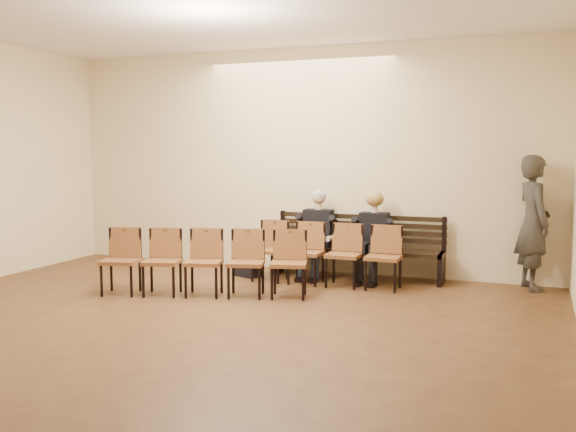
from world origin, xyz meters
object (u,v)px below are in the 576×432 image
at_px(passerby, 534,212).
at_px(chair_row_front, 325,254).
at_px(seated_man, 316,235).
at_px(bag, 248,268).
at_px(bench, 356,263).
at_px(seated_woman, 372,240).
at_px(water_bottle, 379,245).
at_px(chair_row_back, 204,263).
at_px(laptop, 314,240).

distance_m(passerby, chair_row_front, 2.91).
relative_size(seated_man, bag, 3.52).
height_order(bench, seated_woman, seated_woman).
bearing_deg(water_bottle, chair_row_back, -142.78).
bearing_deg(seated_woman, laptop, -171.28).
distance_m(bench, chair_row_front, 0.74).
bearing_deg(bench, seated_man, -168.45).
height_order(water_bottle, passerby, passerby).
relative_size(laptop, chair_row_front, 0.16).
bearing_deg(bag, water_bottle, 3.63).
xyz_separation_m(bag, chair_row_back, (-0.01, -1.38, 0.31)).
height_order(seated_man, water_bottle, seated_man).
bearing_deg(chair_row_front, laptop, 126.26).
xyz_separation_m(seated_woman, chair_row_back, (-1.84, -1.75, -0.16)).
height_order(seated_man, seated_woman, seated_man).
distance_m(water_bottle, chair_row_back, 2.49).
xyz_separation_m(laptop, bag, (-0.97, -0.24, -0.44)).
bearing_deg(seated_man, bench, 11.55).
relative_size(bench, water_bottle, 10.74).
xyz_separation_m(seated_man, bag, (-0.96, -0.37, -0.51)).
xyz_separation_m(bench, water_bottle, (0.43, -0.36, 0.35)).
height_order(laptop, passerby, passerby).
xyz_separation_m(laptop, chair_row_back, (-0.98, -1.62, -0.13)).
bearing_deg(bag, bench, 17.48).
bearing_deg(laptop, chair_row_back, -133.89).
distance_m(bag, chair_row_front, 1.31).
relative_size(bag, passerby, 0.17).
distance_m(seated_woman, chair_row_front, 0.79).
relative_size(chair_row_front, chair_row_back, 0.80).
bearing_deg(chair_row_front, bench, 66.14).
bearing_deg(bench, laptop, -156.53).
bearing_deg(seated_man, seated_woman, 0.00).
distance_m(bench, laptop, 0.72).
height_order(seated_man, passerby, passerby).
bearing_deg(chair_row_back, chair_row_front, 27.60).
relative_size(seated_woman, chair_row_front, 0.56).
relative_size(bench, chair_row_back, 0.96).
xyz_separation_m(bag, passerby, (4.01, 0.59, 0.93)).
distance_m(water_bottle, passerby, 2.14).
bearing_deg(water_bottle, bag, -176.37).
height_order(bag, chair_row_back, chair_row_back).
distance_m(bag, passerby, 4.16).
distance_m(bench, bag, 1.63).
bearing_deg(seated_man, chair_row_front, -60.23).
distance_m(bench, passerby, 2.60).
bearing_deg(bag, passerby, 8.34).
bearing_deg(laptop, bag, -179.01).
height_order(water_bottle, chair_row_back, chair_row_back).
xyz_separation_m(seated_woman, chair_row_front, (-0.56, -0.53, -0.16)).
xyz_separation_m(seated_woman, water_bottle, (0.15, -0.24, -0.03)).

